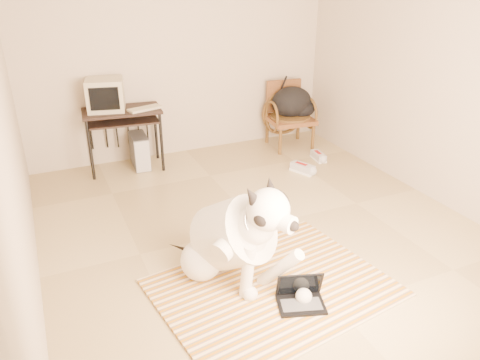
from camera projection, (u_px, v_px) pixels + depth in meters
floor at (259, 226)px, 4.57m from camera, size 4.50×4.50×0.00m
wall_back at (180, 50)px, 5.86m from camera, size 4.50×0.00×4.50m
wall_left at (5, 120)px, 3.26m from camera, size 0.00×4.50×4.50m
wall_right at (437, 70)px, 4.75m from camera, size 0.00×4.50×4.50m
rug at (273, 288)px, 3.69m from camera, size 1.93×1.58×0.02m
dog at (234, 237)px, 3.65m from camera, size 0.82×1.20×1.00m
laptop at (300, 296)px, 3.49m from camera, size 0.41×0.35×0.24m
computer_desk at (123, 118)px, 5.59m from camera, size 0.96×0.60×0.76m
crt_monitor at (105, 95)px, 5.46m from camera, size 0.49×0.48×0.37m
desk_keyboard at (145, 109)px, 5.55m from camera, size 0.43×0.25×0.03m
pc_tower at (140, 151)px, 5.84m from camera, size 0.21×0.45×0.42m
rattan_chair at (289, 115)px, 6.43m from camera, size 0.64×0.62×0.88m
backpack at (294, 103)px, 6.40m from camera, size 0.59×0.47×0.42m
sneaker_left at (303, 168)px, 5.74m from camera, size 0.24×0.34×0.11m
sneaker_right at (318, 157)px, 6.11m from camera, size 0.15×0.30×0.10m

